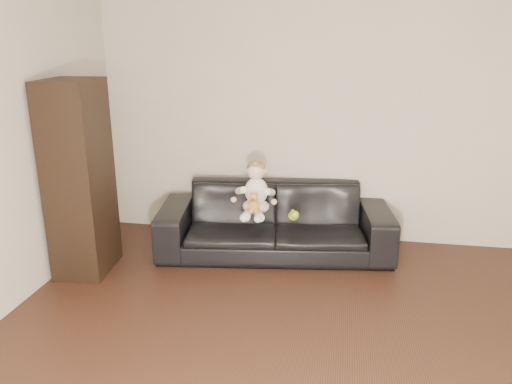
% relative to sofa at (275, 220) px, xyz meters
% --- Properties ---
extents(wall_back, '(5.00, 0.00, 5.00)m').
position_rel_sofa_xyz_m(wall_back, '(0.56, 0.50, 0.96)').
color(wall_back, beige).
rests_on(wall_back, ground).
extents(sofa, '(2.42, 1.20, 0.68)m').
position_rel_sofa_xyz_m(sofa, '(0.00, 0.00, 0.00)').
color(sofa, black).
rests_on(sofa, floor).
extents(cabinet, '(0.50, 0.65, 1.78)m').
position_rel_sofa_xyz_m(cabinet, '(-1.70, -0.71, 0.55)').
color(cabinet, black).
rests_on(cabinet, floor).
extents(shelf_item, '(0.20, 0.27, 0.28)m').
position_rel_sofa_xyz_m(shelf_item, '(-1.68, -0.71, 0.95)').
color(shelf_item, silver).
rests_on(shelf_item, cabinet).
extents(baby, '(0.39, 0.47, 0.53)m').
position_rel_sofa_xyz_m(baby, '(-0.17, -0.13, 0.34)').
color(baby, '#F7D0DA').
rests_on(baby, sofa).
extents(teddy_bear, '(0.14, 0.14, 0.20)m').
position_rel_sofa_xyz_m(teddy_bear, '(-0.16, -0.29, 0.27)').
color(teddy_bear, '#BE8836').
rests_on(teddy_bear, sofa).
extents(toy_green, '(0.13, 0.15, 0.09)m').
position_rel_sofa_xyz_m(toy_green, '(0.21, -0.24, 0.15)').
color(toy_green, '#9EC417').
rests_on(toy_green, sofa).
extents(toy_rattle, '(0.08, 0.08, 0.06)m').
position_rel_sofa_xyz_m(toy_rattle, '(0.20, -0.16, 0.14)').
color(toy_rattle, orange).
rests_on(toy_rattle, sofa).
extents(toy_blue_disc, '(0.11, 0.11, 0.01)m').
position_rel_sofa_xyz_m(toy_blue_disc, '(0.21, -0.14, 0.11)').
color(toy_blue_disc, blue).
rests_on(toy_blue_disc, sofa).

